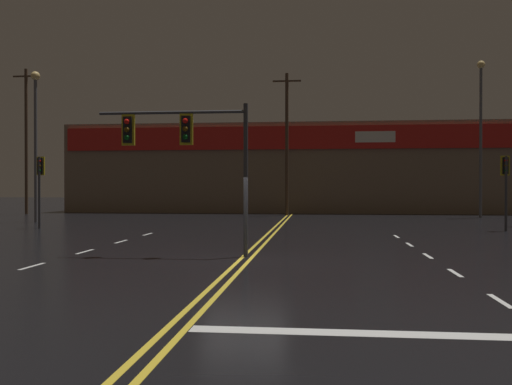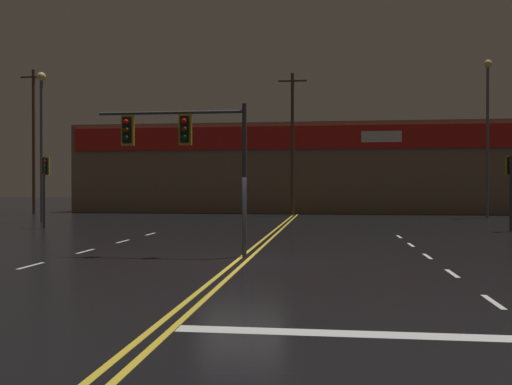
{
  "view_description": "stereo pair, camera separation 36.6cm",
  "coord_description": "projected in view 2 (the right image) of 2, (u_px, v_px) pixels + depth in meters",
  "views": [
    {
      "loc": [
        2.17,
        -16.76,
        2.19
      ],
      "look_at": [
        0.0,
        3.4,
        2.0
      ],
      "focal_mm": 40.0,
      "sensor_mm": 36.0,
      "label": 1
    },
    {
      "loc": [
        2.53,
        -16.72,
        2.19
      ],
      "look_at": [
        0.0,
        3.4,
        2.0
      ],
      "focal_mm": 40.0,
      "sensor_mm": 36.0,
      "label": 2
    }
  ],
  "objects": [
    {
      "name": "streetlight_near_left",
      "position": [
        488.0,
        119.0,
        40.33
      ],
      "size": [
        0.56,
        0.56,
        11.21
      ],
      "color": "#59595E",
      "rests_on": "ground"
    },
    {
      "name": "road_markings",
      "position": [
        276.0,
        270.0,
        15.08
      ],
      "size": [
        16.84,
        60.0,
        0.01
      ],
      "color": "gold",
      "rests_on": "ground"
    },
    {
      "name": "traffic_signal_corner_northeast",
      "position": [
        510.0,
        176.0,
        28.11
      ],
      "size": [
        0.42,
        0.36,
        3.76
      ],
      "color": "#38383D",
      "rests_on": "ground"
    },
    {
      "name": "streetlight_median_approach",
      "position": [
        42.0,
        126.0,
        35.92
      ],
      "size": [
        0.56,
        0.56,
        9.44
      ],
      "color": "#59595E",
      "rests_on": "ground"
    },
    {
      "name": "traffic_signal_median",
      "position": [
        181.0,
        141.0,
        18.1
      ],
      "size": [
        4.82,
        0.36,
        4.81
      ],
      "color": "#38383D",
      "rests_on": "ground"
    },
    {
      "name": "building_backdrop",
      "position": [
        300.0,
        169.0,
        51.86
      ],
      "size": [
        39.05,
        10.23,
        7.6
      ],
      "color": "#7A6651",
      "rests_on": "ground"
    },
    {
      "name": "ground_plane",
      "position": [
        242.0,
        261.0,
        16.92
      ],
      "size": [
        200.0,
        200.0,
        0.0
      ],
      "primitive_type": "plane",
      "color": "black"
    },
    {
      "name": "utility_pole_row",
      "position": [
        278.0,
        142.0,
        44.3
      ],
      "size": [
        44.33,
        0.26,
        11.84
      ],
      "color": "#4C3828",
      "rests_on": "ground"
    },
    {
      "name": "traffic_signal_corner_northwest",
      "position": [
        45.0,
        176.0,
        30.43
      ],
      "size": [
        0.42,
        0.36,
        3.82
      ],
      "color": "#38383D",
      "rests_on": "ground"
    }
  ]
}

